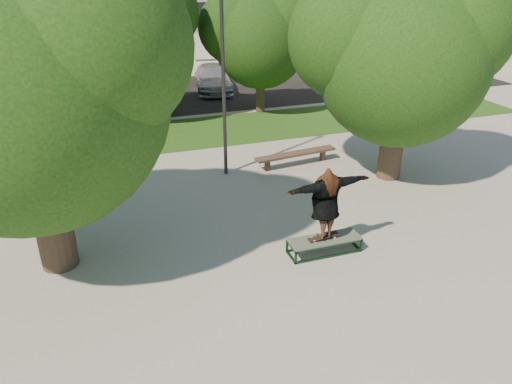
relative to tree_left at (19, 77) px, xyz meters
name	(u,v)px	position (x,y,z in m)	size (l,w,h in m)	color
ground	(242,255)	(4.29, -1.09, -4.42)	(120.00, 120.00, 0.00)	#99968D
grass_strip	(196,132)	(5.29, 8.41, -4.41)	(30.00, 4.00, 0.02)	#224F16
asphalt_strip	(150,96)	(4.29, 14.91, -4.42)	(40.00, 8.00, 0.01)	black
tree_left	(19,77)	(0.00, 0.00, 0.00)	(6.96, 5.95, 7.12)	#38281E
tree_right	(399,50)	(10.21, 1.99, -0.33)	(6.24, 5.33, 6.51)	#38281E
bg_tree_mid	(128,26)	(3.22, 10.98, -0.41)	(5.76, 4.92, 6.24)	#38281E
bg_tree_right	(259,34)	(8.73, 10.47, -0.93)	(5.04, 4.31, 5.43)	#38281E
lamppost	(223,80)	(5.29, 3.91, -1.27)	(0.25, 0.15, 6.11)	#2D2D30
grind_box	(324,245)	(6.25, -1.62, -4.23)	(1.80, 0.60, 0.38)	black
skater_rig	(326,203)	(6.21, -1.62, -3.07)	(2.27, 0.82, 1.89)	white
bench	(296,155)	(7.79, 3.83, -4.04)	(3.04, 0.75, 0.46)	#4D382E
car_silver_a	(78,102)	(0.79, 12.41, -3.76)	(1.57, 3.90, 1.33)	#9E9DA1
car_dark	(117,87)	(2.67, 14.44, -3.70)	(1.53, 4.38, 1.44)	black
car_grey	(139,91)	(3.57, 13.07, -3.64)	(2.60, 5.64, 1.57)	slate
car_silver_b	(213,78)	(7.76, 15.22, -3.77)	(1.82, 4.47, 1.30)	#B9B9BE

